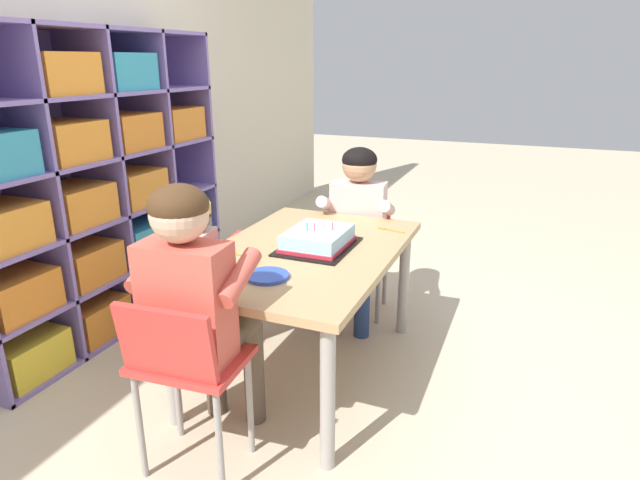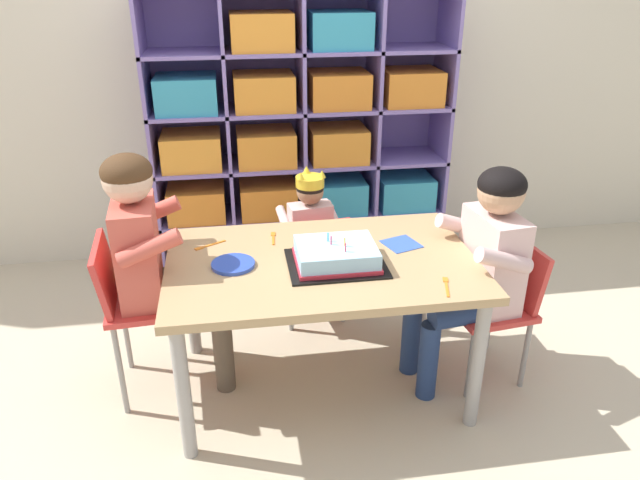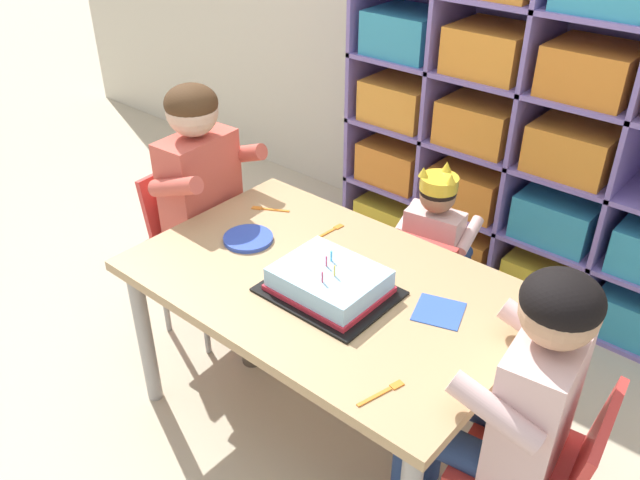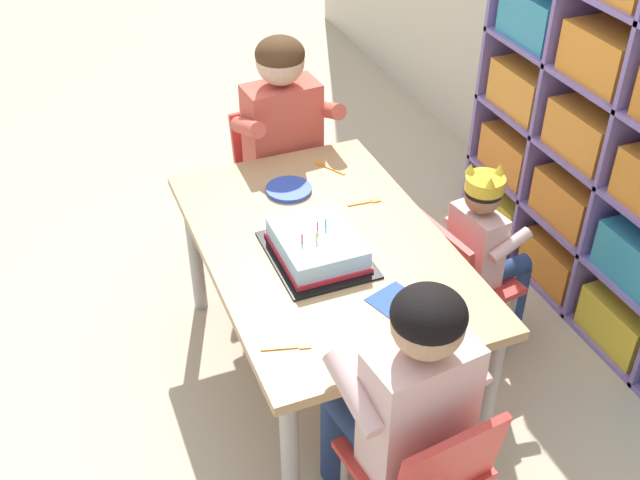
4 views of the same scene
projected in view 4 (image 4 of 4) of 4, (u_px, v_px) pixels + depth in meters
name	position (u px, v px, depth m)	size (l,w,h in m)	color
ground	(324.00, 374.00, 2.97)	(16.00, 16.00, 0.00)	beige
storage_cubby_shelf	(635.00, 159.00, 2.88)	(1.68, 0.37, 1.59)	#7F6BB2
activity_table	(325.00, 261.00, 2.65)	(1.24, 0.79, 0.62)	tan
classroom_chair_blue	(459.00, 276.00, 2.89)	(0.37, 0.35, 0.60)	red
child_with_crown	(485.00, 238.00, 2.85)	(0.32, 0.32, 0.81)	beige
classroom_chair_adult_side	(279.00, 170.00, 3.32)	(0.34, 0.39, 0.70)	red
adult_helper_seated	(289.00, 138.00, 3.11)	(0.44, 0.42, 1.06)	#D15647
classroom_chair_guest_side	(424.00, 467.00, 2.17)	(0.38, 0.39, 0.63)	red
guest_at_table_side	(407.00, 389.00, 2.12)	(0.45, 0.43, 0.98)	beige
birthday_cake_on_tray	(317.00, 247.00, 2.53)	(0.38, 0.31, 0.12)	black
paper_plate_stack	(289.00, 189.00, 2.86)	(0.17, 0.17, 0.01)	blue
paper_napkin_square	(396.00, 301.00, 2.36)	(0.14, 0.14, 0.00)	#3356B7
fork_near_child_seat	(367.00, 202.00, 2.81)	(0.02, 0.13, 0.00)	orange
fork_by_napkin	(328.00, 167.00, 3.00)	(0.13, 0.08, 0.00)	orange
fork_beside_plate_stack	(289.00, 347.00, 2.20)	(0.05, 0.14, 0.00)	orange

